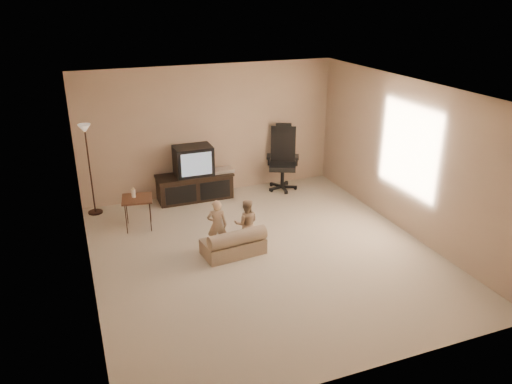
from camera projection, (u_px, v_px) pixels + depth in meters
floor at (263, 253)px, 7.65m from camera, size 5.50×5.50×0.00m
room_shell at (264, 159)px, 7.08m from camera, size 5.50×5.50×5.50m
tv_stand at (195, 177)px, 9.50m from camera, size 1.47×0.54×1.05m
office_chair at (283, 166)px, 10.02m from camera, size 0.80×0.81×1.30m
side_table at (137, 199)px, 8.30m from camera, size 0.56×0.56×0.73m
floor_lamp at (87, 149)px, 8.59m from camera, size 0.26×0.26×1.65m
child_sofa at (234, 244)px, 7.55m from camera, size 0.97×0.62×0.45m
toddler_left at (217, 225)px, 7.60m from camera, size 0.36×0.30×0.84m
toddler_right at (246, 224)px, 7.71m from camera, size 0.43×0.31×0.80m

